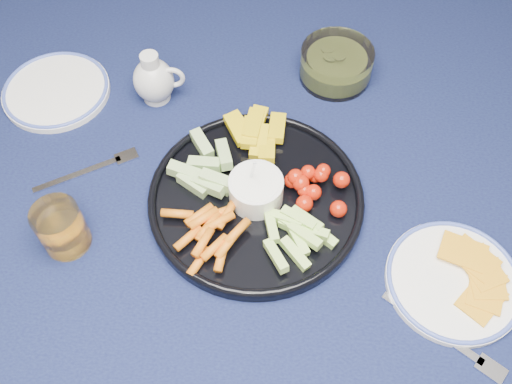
# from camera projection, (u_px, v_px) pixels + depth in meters

# --- Properties ---
(dining_table) EXTENTS (1.67, 1.07, 0.75)m
(dining_table) POSITION_uv_depth(u_px,v_px,m) (308.00, 210.00, 1.01)
(dining_table) COLOR #483018
(dining_table) RESTS_ON ground
(crudite_platter) EXTENTS (0.34, 0.34, 0.11)m
(crudite_platter) POSITION_uv_depth(u_px,v_px,m) (254.00, 196.00, 0.89)
(crudite_platter) COLOR black
(crudite_platter) RESTS_ON dining_table
(creamer_pitcher) EXTENTS (0.09, 0.07, 0.10)m
(creamer_pitcher) POSITION_uv_depth(u_px,v_px,m) (154.00, 80.00, 1.00)
(creamer_pitcher) COLOR silver
(creamer_pitcher) RESTS_ON dining_table
(pickle_bowl) EXTENTS (0.13, 0.13, 0.06)m
(pickle_bowl) POSITION_uv_depth(u_px,v_px,m) (336.00, 65.00, 1.04)
(pickle_bowl) COLOR silver
(pickle_bowl) RESTS_ON dining_table
(cheese_plate) EXTENTS (0.20, 0.20, 0.02)m
(cheese_plate) POSITION_uv_depth(u_px,v_px,m) (454.00, 280.00, 0.82)
(cheese_plate) COLOR white
(cheese_plate) RESTS_ON dining_table
(juice_tumbler) EXTENTS (0.07, 0.07, 0.08)m
(juice_tumbler) POSITION_uv_depth(u_px,v_px,m) (62.00, 230.00, 0.84)
(juice_tumbler) COLOR silver
(juice_tumbler) RESTS_ON dining_table
(fork_left) EXTENTS (0.16, 0.11, 0.00)m
(fork_left) POSITION_uv_depth(u_px,v_px,m) (95.00, 168.00, 0.95)
(fork_left) COLOR silver
(fork_left) RESTS_ON dining_table
(fork_right) EXTENTS (0.17, 0.12, 0.00)m
(fork_right) POSITION_uv_depth(u_px,v_px,m) (452.00, 342.00, 0.78)
(fork_right) COLOR silver
(fork_right) RESTS_ON dining_table
(side_plate_extra) EXTENTS (0.19, 0.19, 0.02)m
(side_plate_extra) POSITION_uv_depth(u_px,v_px,m) (56.00, 90.00, 1.03)
(side_plate_extra) COLOR white
(side_plate_extra) RESTS_ON dining_table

